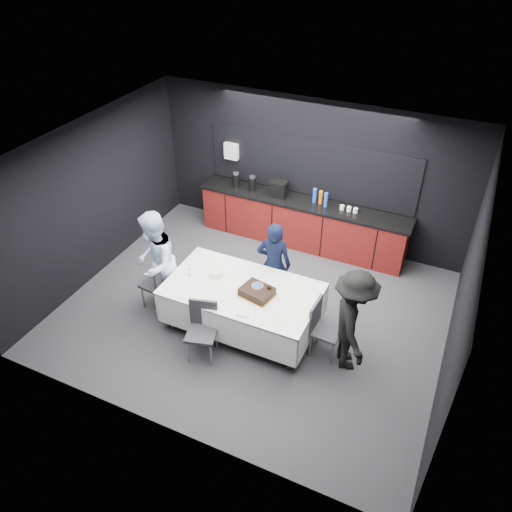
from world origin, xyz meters
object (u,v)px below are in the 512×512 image
Objects in this scene: plate_stack at (217,272)px; chair_near at (203,326)px; chair_left at (159,281)px; chair_right at (322,325)px; person_left at (155,263)px; person_right at (353,321)px; person_center at (274,264)px; champagne_flute at (189,267)px; cake_assembly at (257,292)px; party_table at (242,295)px.

chair_near reaches higher than plate_stack.
chair_left and chair_right have the same top height.
person_left reaches higher than person_right.
chair_near is 0.56× the size of person_right.
chair_near is at bearing -75.58° from plate_stack.
person_center is (0.47, 1.50, 0.24)m from chair_near.
chair_left is at bearing -171.32° from champagne_flute.
cake_assembly is 1.72m from chair_left.
champagne_flute is at bearing 65.67° from person_right.
cake_assembly is at bearing 65.37° from person_right.
plate_stack is 1.00m from chair_left.
cake_assembly is 2.48× the size of champagne_flute.
cake_assembly is at bearing 82.83° from person_center.
party_table is 1.73m from person_right.
cake_assembly is 0.60× the size of chair_right.
person_left is (-0.05, 0.02, 0.34)m from chair_left.
cake_assembly is at bearing 72.27° from person_left.
plate_stack is 0.14× the size of person_right.
chair_left is at bearing -163.88° from plate_stack.
person_right reaches higher than party_table.
cake_assembly is at bearing 51.67° from chair_near.
person_right reaches higher than chair_left.
person_right is at bearing -1.41° from party_table.
plate_stack is (-0.50, 0.12, 0.19)m from party_table.
chair_right is at bearing -0.04° from party_table.
person_right is (3.19, 0.08, -0.06)m from person_left.
person_right is at bearing 0.39° from champagne_flute.
person_left is (-1.19, 0.62, 0.34)m from chair_near.
party_table is 2.51× the size of chair_near.
person_right reaches higher than champagne_flute.
person_right is (2.00, 0.70, 0.29)m from chair_near.
chair_right is at bearing 25.32° from chair_near.
person_right is (2.61, 0.02, -0.12)m from champagne_flute.
person_right is at bearing 0.09° from cake_assembly.
plate_stack is at bearing 176.00° from chair_right.
chair_left and chair_near have the same top height.
person_left reaches higher than chair_left.
person_right is at bearing 71.20° from person_left.
plate_stack is at bearing 167.68° from cake_assembly.
person_left is at bearing 66.65° from person_right.
person_left is (-1.47, -0.12, 0.24)m from party_table.
cake_assembly reaches higher than chair_near.
cake_assembly is 0.32× the size of person_left.
champagne_flute is at bearing -178.43° from chair_right.
person_left reaches higher than plate_stack.
chair_near is at bearing -128.33° from cake_assembly.
party_table is 1.41× the size of person_right.
cake_assembly is 0.79m from plate_stack.
person_left is at bearing -177.54° from chair_right.
chair_near reaches higher than party_table.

